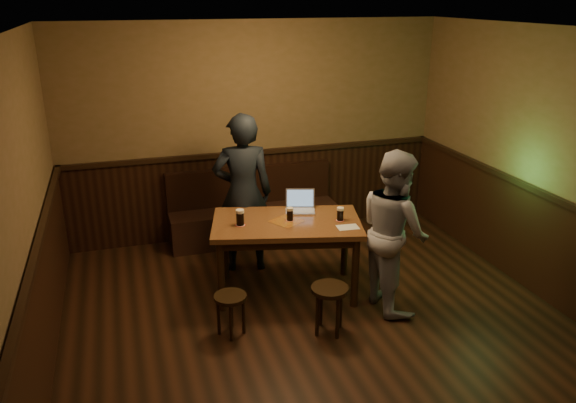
% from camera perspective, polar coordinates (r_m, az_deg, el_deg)
% --- Properties ---
extents(room, '(5.04, 6.04, 2.84)m').
position_cam_1_polar(room, '(4.92, 4.66, -2.22)').
color(room, black).
rests_on(room, ground).
extents(bench, '(2.20, 0.50, 0.95)m').
position_cam_1_polar(bench, '(7.46, -3.54, -1.52)').
color(bench, black).
rests_on(bench, ground).
extents(pub_table, '(1.72, 1.24, 0.84)m').
position_cam_1_polar(pub_table, '(5.96, -0.14, -2.98)').
color(pub_table, '#593619').
rests_on(pub_table, ground).
extents(stool_left, '(0.37, 0.37, 0.42)m').
position_cam_1_polar(stool_left, '(5.42, -5.86, -10.23)').
color(stool_left, black).
rests_on(stool_left, ground).
extents(stool_right, '(0.44, 0.44, 0.48)m').
position_cam_1_polar(stool_right, '(5.42, 4.24, -9.57)').
color(stool_right, black).
rests_on(stool_right, ground).
extents(pint_left, '(0.11, 0.11, 0.17)m').
position_cam_1_polar(pint_left, '(5.80, -4.89, -1.62)').
color(pint_left, '#AD2015').
rests_on(pint_left, pub_table).
extents(pint_mid, '(0.09, 0.09, 0.15)m').
position_cam_1_polar(pint_mid, '(5.91, 0.19, -1.29)').
color(pint_mid, '#AD2015').
rests_on(pint_mid, pub_table).
extents(pint_right, '(0.09, 0.09, 0.15)m').
position_cam_1_polar(pint_right, '(5.93, 5.33, -1.27)').
color(pint_right, '#AD2015').
rests_on(pint_right, pub_table).
extents(laptop, '(0.38, 0.34, 0.23)m').
position_cam_1_polar(laptop, '(6.20, 1.25, -0.38)').
color(laptop, silver).
rests_on(laptop, pub_table).
extents(menu, '(0.23, 0.17, 0.00)m').
position_cam_1_polar(menu, '(5.79, 6.09, -2.61)').
color(menu, silver).
rests_on(menu, pub_table).
extents(person_suit, '(0.74, 0.54, 1.87)m').
position_cam_1_polar(person_suit, '(6.44, -4.60, 0.79)').
color(person_suit, black).
rests_on(person_suit, ground).
extents(person_grey, '(0.65, 0.83, 1.67)m').
position_cam_1_polar(person_grey, '(5.78, 10.72, -2.90)').
color(person_grey, '#96979C').
rests_on(person_grey, ground).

